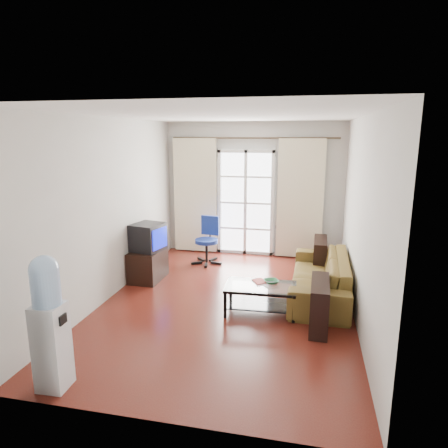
# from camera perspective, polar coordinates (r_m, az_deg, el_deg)

# --- Properties ---
(floor) EXTENTS (5.20, 5.20, 0.00)m
(floor) POSITION_cam_1_polar(r_m,az_deg,el_deg) (6.06, 0.46, -11.16)
(floor) COLOR maroon
(floor) RESTS_ON ground
(ceiling) EXTENTS (5.20, 5.20, 0.00)m
(ceiling) POSITION_cam_1_polar(r_m,az_deg,el_deg) (5.55, 0.51, 15.28)
(ceiling) COLOR white
(ceiling) RESTS_ON wall_back
(wall_back) EXTENTS (3.60, 0.02, 2.70)m
(wall_back) POSITION_cam_1_polar(r_m,az_deg,el_deg) (8.18, 4.21, 4.93)
(wall_back) COLOR beige
(wall_back) RESTS_ON floor
(wall_front) EXTENTS (3.60, 0.02, 2.70)m
(wall_front) POSITION_cam_1_polar(r_m,az_deg,el_deg) (3.23, -9.01, -7.35)
(wall_front) COLOR beige
(wall_front) RESTS_ON floor
(wall_left) EXTENTS (0.02, 5.20, 2.70)m
(wall_left) POSITION_cam_1_polar(r_m,az_deg,el_deg) (6.26, -15.87, 2.09)
(wall_left) COLOR beige
(wall_left) RESTS_ON floor
(wall_right) EXTENTS (0.02, 5.20, 2.70)m
(wall_right) POSITION_cam_1_polar(r_m,az_deg,el_deg) (5.58, 18.91, 0.63)
(wall_right) COLOR beige
(wall_right) RESTS_ON floor
(french_door) EXTENTS (1.16, 0.06, 2.15)m
(french_door) POSITION_cam_1_polar(r_m,az_deg,el_deg) (8.19, 3.08, 3.01)
(french_door) COLOR white
(french_door) RESTS_ON wall_back
(curtain_rod) EXTENTS (3.30, 0.04, 0.04)m
(curtain_rod) POSITION_cam_1_polar(r_m,az_deg,el_deg) (8.01, 4.23, 12.16)
(curtain_rod) COLOR #4C3F2D
(curtain_rod) RESTS_ON wall_back
(curtain_left) EXTENTS (0.90, 0.07, 2.35)m
(curtain_left) POSITION_cam_1_polar(r_m,az_deg,el_deg) (8.33, -4.14, 4.03)
(curtain_left) COLOR beige
(curtain_left) RESTS_ON curtain_rod
(curtain_right) EXTENTS (0.90, 0.07, 2.35)m
(curtain_right) POSITION_cam_1_polar(r_m,az_deg,el_deg) (8.01, 10.83, 3.48)
(curtain_right) COLOR beige
(curtain_right) RESTS_ON curtain_rod
(radiator) EXTENTS (0.64, 0.12, 0.64)m
(radiator) POSITION_cam_1_polar(r_m,az_deg,el_deg) (8.21, 9.54, -2.45)
(radiator) COLOR gray
(radiator) RESTS_ON floor
(sofa) EXTENTS (2.18, 0.93, 0.63)m
(sofa) POSITION_cam_1_polar(r_m,az_deg,el_deg) (6.39, 13.50, -7.21)
(sofa) COLOR olive
(sofa) RESTS_ON floor
(coffee_table) EXTENTS (1.00, 0.60, 0.40)m
(coffee_table) POSITION_cam_1_polar(r_m,az_deg,el_deg) (5.68, 5.25, -10.08)
(coffee_table) COLOR silver
(coffee_table) RESTS_ON floor
(bowl) EXTENTS (0.35, 0.35, 0.05)m
(bowl) POSITION_cam_1_polar(r_m,az_deg,el_deg) (5.72, 6.75, -8.17)
(bowl) COLOR #338E56
(bowl) RESTS_ON coffee_table
(book) EXTENTS (0.35, 0.36, 0.02)m
(book) POSITION_cam_1_polar(r_m,az_deg,el_deg) (5.71, 4.34, -8.28)
(book) COLOR #AB1C15
(book) RESTS_ON coffee_table
(remote) EXTENTS (0.16, 0.06, 0.02)m
(remote) POSITION_cam_1_polar(r_m,az_deg,el_deg) (5.73, 6.80, -8.29)
(remote) COLOR black
(remote) RESTS_ON coffee_table
(tv_stand) EXTENTS (0.49, 0.72, 0.52)m
(tv_stand) POSITION_cam_1_polar(r_m,az_deg,el_deg) (7.01, -10.80, -5.73)
(tv_stand) COLOR black
(tv_stand) RESTS_ON floor
(crt_tv) EXTENTS (0.58, 0.59, 0.46)m
(crt_tv) POSITION_cam_1_polar(r_m,az_deg,el_deg) (6.88, -10.93, -1.81)
(crt_tv) COLOR black
(crt_tv) RESTS_ON tv_stand
(task_chair) EXTENTS (0.69, 0.69, 0.91)m
(task_chair) POSITION_cam_1_polar(r_m,az_deg,el_deg) (7.74, -2.42, -3.69)
(task_chair) COLOR black
(task_chair) RESTS_ON floor
(water_cooler) EXTENTS (0.30, 0.29, 1.36)m
(water_cooler) POSITION_cam_1_polar(r_m,az_deg,el_deg) (4.26, -23.71, -12.53)
(water_cooler) COLOR silver
(water_cooler) RESTS_ON floor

